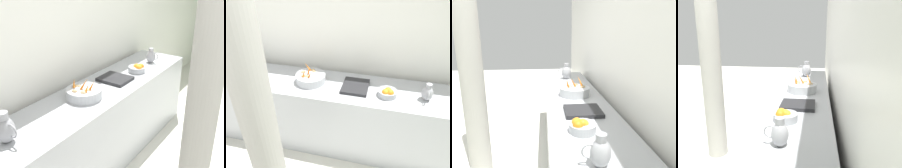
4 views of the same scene
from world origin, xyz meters
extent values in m
cube|color=white|center=(-1.95, 0.45, 1.50)|extent=(0.10, 7.61, 3.00)
cube|color=#ADAFB5|center=(-1.51, -0.05, 0.46)|extent=(0.65, 3.25, 0.91)
cylinder|color=#ADAFB5|center=(-1.52, -0.21, 0.96)|extent=(0.36, 0.36, 0.10)
torus|color=#ADAFB5|center=(-1.52, -0.21, 0.92)|extent=(0.21, 0.21, 0.01)
cone|color=orange|center=(-1.51, -0.22, 1.06)|extent=(0.10, 0.08, 0.15)
cone|color=orange|center=(-1.44, -0.19, 1.05)|extent=(0.07, 0.09, 0.12)
cone|color=orange|center=(-1.44, -0.26, 1.05)|extent=(0.06, 0.08, 0.12)
cone|color=orange|center=(-1.59, -0.26, 1.06)|extent=(0.10, 0.09, 0.16)
ellipsoid|color=#9E7F56|center=(-1.60, -0.19, 1.00)|extent=(0.05, 0.04, 0.04)
ellipsoid|color=#9E7F56|center=(-1.55, -0.31, 1.01)|extent=(0.06, 0.05, 0.04)
ellipsoid|color=tan|center=(-1.62, -0.21, 1.01)|extent=(0.05, 0.05, 0.04)
ellipsoid|color=tan|center=(-1.46, -0.22, 1.01)|extent=(0.05, 0.05, 0.04)
ellipsoid|color=tan|center=(-1.46, -0.29, 1.01)|extent=(0.06, 0.05, 0.05)
ellipsoid|color=tan|center=(-1.47, -0.25, 1.01)|extent=(0.05, 0.04, 0.04)
cylinder|color=#9EA0A5|center=(-1.44, 0.71, 0.94)|extent=(0.21, 0.21, 0.07)
sphere|color=orange|center=(-1.44, 0.71, 0.98)|extent=(0.08, 0.08, 0.08)
sphere|color=orange|center=(-1.40, 0.69, 0.98)|extent=(0.08, 0.08, 0.08)
sphere|color=orange|center=(-1.40, 0.74, 0.98)|extent=(0.08, 0.08, 0.08)
sphere|color=orange|center=(-1.45, 0.71, 0.98)|extent=(0.07, 0.07, 0.07)
ellipsoid|color=#939399|center=(-1.52, -1.12, 1.02)|extent=(0.15, 0.15, 0.21)
cylinder|color=#939399|center=(-1.52, -1.12, 1.14)|extent=(0.08, 0.08, 0.06)
torus|color=#939399|center=(-1.44, -1.12, 1.04)|extent=(0.11, 0.01, 0.11)
ellipsoid|color=#939399|center=(-1.46, 1.12, 0.99)|extent=(0.12, 0.12, 0.17)
cylinder|color=#939399|center=(-1.46, 1.12, 1.09)|extent=(0.06, 0.06, 0.04)
torus|color=#939399|center=(-1.40, 1.12, 1.01)|extent=(0.09, 0.01, 0.09)
cube|color=#232326|center=(-1.51, 0.34, 0.93)|extent=(0.34, 0.30, 0.04)
cylinder|color=#9E9B93|center=(-0.37, -0.17, 1.50)|extent=(0.25, 0.25, 3.00)
camera|label=1|loc=(0.13, -2.14, 2.16)|focal=45.35mm
camera|label=2|loc=(0.65, 0.66, 2.35)|focal=35.83mm
camera|label=3|loc=(-1.17, 2.08, 1.64)|focal=32.36mm
camera|label=4|loc=(-1.69, 2.43, 1.67)|focal=35.48mm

